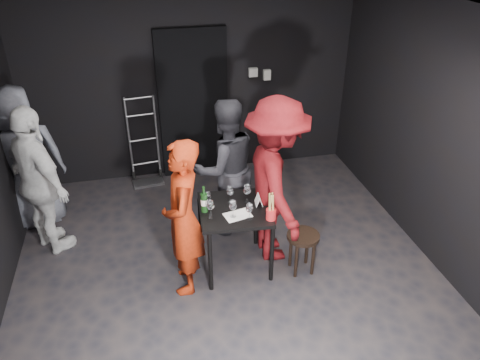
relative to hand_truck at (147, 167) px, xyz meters
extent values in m
cube|color=black|center=(0.73, -2.32, -0.23)|extent=(4.50, 5.00, 0.02)
cube|color=silver|center=(0.73, -2.32, 2.47)|extent=(4.50, 5.00, 0.02)
cube|color=black|center=(0.73, 0.18, 1.12)|extent=(4.50, 0.04, 2.70)
cube|color=black|center=(2.98, -2.32, 1.12)|extent=(0.04, 5.00, 2.70)
cube|color=black|center=(0.73, 0.12, 0.82)|extent=(0.95, 0.10, 2.10)
cube|color=#B7B7B2|center=(1.58, 0.13, 1.22)|extent=(0.12, 0.06, 0.12)
cube|color=#B7B7B2|center=(1.78, 0.13, 1.17)|extent=(0.10, 0.06, 0.14)
cylinder|color=#B2B2B7|center=(-0.19, 0.04, 0.40)|extent=(0.03, 0.03, 1.26)
cylinder|color=#B2B2B7|center=(0.19, 0.04, 0.40)|extent=(0.03, 0.03, 1.26)
cube|color=#B2B2B7|center=(0.00, -0.08, -0.21)|extent=(0.42, 0.23, 0.03)
cylinder|color=black|center=(-0.19, 0.07, -0.15)|extent=(0.04, 0.16, 0.16)
cylinder|color=black|center=(0.19, 0.07, -0.15)|extent=(0.04, 0.16, 0.16)
cube|color=black|center=(0.83, -2.08, 0.50)|extent=(0.72, 0.72, 0.04)
cylinder|color=black|center=(0.51, -2.40, 0.13)|extent=(0.04, 0.04, 0.71)
cylinder|color=black|center=(1.15, -2.40, 0.13)|extent=(0.04, 0.04, 0.71)
cylinder|color=black|center=(0.51, -1.76, 0.13)|extent=(0.04, 0.04, 0.71)
cylinder|color=black|center=(1.15, -1.76, 0.13)|extent=(0.04, 0.04, 0.71)
cylinder|color=#32251D|center=(1.51, -2.32, 0.22)|extent=(0.35, 0.35, 0.04)
cylinder|color=#32251D|center=(1.61, -2.22, -0.02)|extent=(0.04, 0.04, 0.41)
cylinder|color=#32251D|center=(1.42, -2.22, -0.02)|extent=(0.04, 0.04, 0.41)
cylinder|color=#32251D|center=(1.42, -2.41, -0.02)|extent=(0.04, 0.04, 0.41)
cylinder|color=#32251D|center=(1.61, -2.41, -0.02)|extent=(0.04, 0.04, 0.41)
imported|color=#A6260B|center=(0.29, -2.26, 0.68)|extent=(0.51, 0.71, 1.81)
imported|color=#26252B|center=(0.88, -1.36, 0.69)|extent=(0.98, 0.67, 1.84)
imported|color=#5E0C10|center=(1.31, -1.95, 0.92)|extent=(0.69, 1.48, 2.29)
imported|color=silver|center=(-1.14, -1.30, 0.77)|extent=(1.16, 1.27, 2.00)
imported|color=slate|center=(-1.37, -0.73, 0.80)|extent=(1.11, 0.78, 2.06)
cube|color=white|center=(0.84, -2.21, 0.53)|extent=(0.30, 0.23, 0.00)
cylinder|color=black|center=(0.52, -2.07, 0.63)|extent=(0.07, 0.07, 0.21)
cylinder|color=black|center=(0.52, -2.07, 0.77)|extent=(0.03, 0.03, 0.08)
cylinder|color=white|center=(0.52, -2.07, 0.64)|extent=(0.07, 0.07, 0.07)
cylinder|color=red|center=(1.14, -2.35, 0.58)|extent=(0.10, 0.10, 0.11)
camera|label=1|loc=(0.00, -5.99, 3.20)|focal=35.00mm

